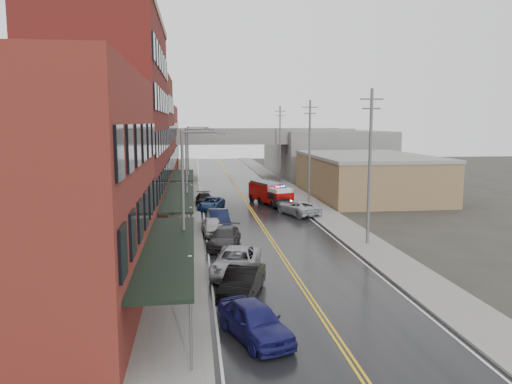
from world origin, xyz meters
TOP-DOWN VIEW (x-y plane):
  - ground at (0.00, 0.00)m, footprint 220.00×220.00m
  - road at (0.00, 30.00)m, footprint 11.00×160.00m
  - sidewalk_left at (-7.30, 30.00)m, footprint 3.00×160.00m
  - sidewalk_right at (7.30, 30.00)m, footprint 3.00×160.00m
  - curb_left at (-5.65, 30.00)m, footprint 0.30×160.00m
  - curb_right at (5.65, 30.00)m, footprint 0.30×160.00m
  - brick_building_a at (-13.30, 4.00)m, footprint 9.00×18.00m
  - brick_building_b at (-13.30, 23.00)m, footprint 9.00×20.00m
  - brick_building_c at (-13.30, 40.50)m, footprint 9.00×15.00m
  - brick_building_far at (-13.30, 58.00)m, footprint 9.00×20.00m
  - tan_building at (16.00, 40.00)m, footprint 14.00×22.00m
  - right_far_block at (18.00, 70.00)m, footprint 18.00×30.00m
  - awning_0 at (-7.49, 4.00)m, footprint 2.60×16.00m
  - awning_1 at (-7.49, 23.00)m, footprint 2.60×18.00m
  - awning_2 at (-7.49, 40.50)m, footprint 2.60×13.00m
  - globe_lamp_0 at (-6.40, 2.00)m, footprint 0.44×0.44m
  - globe_lamp_1 at (-6.40, 16.00)m, footprint 0.44×0.44m
  - globe_lamp_2 at (-6.40, 30.00)m, footprint 0.44×0.44m
  - street_lamp_0 at (-6.55, 8.00)m, footprint 2.64×0.22m
  - street_lamp_1 at (-6.55, 24.00)m, footprint 2.64×0.22m
  - street_lamp_2 at (-6.55, 40.00)m, footprint 2.64×0.22m
  - utility_pole_0 at (7.20, 15.00)m, footprint 1.80×0.24m
  - utility_pole_1 at (7.20, 35.00)m, footprint 1.80×0.24m
  - utility_pole_2 at (7.20, 55.00)m, footprint 1.80×0.24m
  - overpass at (0.00, 62.00)m, footprint 40.00×10.00m
  - fire_truck at (2.64, 35.02)m, footprint 4.56×7.36m
  - parked_car_left_0 at (-3.60, -0.80)m, footprint 3.47×5.23m
  - parked_car_left_1 at (-3.60, 4.70)m, footprint 3.20×5.25m
  - parked_car_left_2 at (-3.60, 8.74)m, footprint 3.95×6.29m
  - parked_car_left_3 at (-3.91, 15.70)m, footprint 3.20×5.45m
  - parked_car_left_4 at (-4.65, 20.18)m, footprint 1.97×4.28m
  - parked_car_left_5 at (-3.99, 22.80)m, footprint 1.97×5.08m
  - parked_car_left_6 at (-4.33, 32.64)m, footprint 3.55×5.25m
  - parked_car_left_7 at (-5.00, 35.74)m, footprint 1.99×4.75m
  - parked_car_right_0 at (4.51, 28.20)m, footprint 4.28×6.19m
  - parked_car_right_1 at (3.60, 33.83)m, footprint 2.60×5.55m
  - parked_car_right_2 at (4.69, 46.20)m, footprint 2.19×4.71m
  - parked_car_right_3 at (3.60, 48.44)m, footprint 1.55×4.43m

SIDE VIEW (x-z plane):
  - ground at x=0.00m, z-range 0.00..0.00m
  - road at x=0.00m, z-range 0.00..0.02m
  - sidewalk_left at x=-7.30m, z-range 0.00..0.15m
  - sidewalk_right at x=7.30m, z-range 0.00..0.15m
  - curb_left at x=-5.65m, z-range 0.00..0.15m
  - curb_right at x=5.65m, z-range 0.00..0.15m
  - parked_car_left_6 at x=-4.33m, z-range 0.00..1.34m
  - parked_car_left_7 at x=-5.00m, z-range 0.00..1.37m
  - parked_car_left_4 at x=-4.65m, z-range 0.00..1.42m
  - parked_car_right_3 at x=3.60m, z-range 0.00..1.46m
  - parked_car_left_3 at x=-3.91m, z-range 0.00..1.48m
  - parked_car_right_2 at x=4.69m, z-range 0.00..1.56m
  - parked_car_right_1 at x=3.60m, z-range 0.00..1.57m
  - parked_car_right_0 at x=4.51m, z-range 0.00..1.57m
  - parked_car_left_2 at x=-3.60m, z-range 0.00..1.62m
  - parked_car_left_1 at x=-3.60m, z-range 0.00..1.63m
  - parked_car_left_5 at x=-3.99m, z-range 0.00..1.65m
  - parked_car_left_0 at x=-3.60m, z-range 0.00..1.66m
  - fire_truck at x=2.64m, z-range 0.11..2.67m
  - globe_lamp_0 at x=-6.40m, z-range 0.75..3.87m
  - globe_lamp_1 at x=-6.40m, z-range 0.75..3.87m
  - globe_lamp_2 at x=-6.40m, z-range 0.75..3.87m
  - tan_building at x=16.00m, z-range 0.00..5.00m
  - awning_2 at x=-7.49m, z-range 1.44..4.53m
  - awning_0 at x=-7.49m, z-range 1.44..4.53m
  - awning_1 at x=-7.49m, z-range 1.44..4.53m
  - right_far_block at x=18.00m, z-range 0.00..8.00m
  - street_lamp_0 at x=-6.55m, z-range 0.69..9.69m
  - street_lamp_1 at x=-6.55m, z-range 0.69..9.69m
  - street_lamp_2 at x=-6.55m, z-range 0.69..9.69m
  - overpass at x=0.00m, z-range 2.24..9.74m
  - brick_building_a at x=-13.30m, z-range 0.00..12.00m
  - brick_building_far at x=-13.30m, z-range 0.00..12.00m
  - utility_pole_0 at x=7.20m, z-range 0.31..12.31m
  - utility_pole_1 at x=7.20m, z-range 0.31..12.31m
  - utility_pole_2 at x=7.20m, z-range 0.31..12.31m
  - brick_building_c at x=-13.30m, z-range 0.00..15.00m
  - brick_building_b at x=-13.30m, z-range 0.00..18.00m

